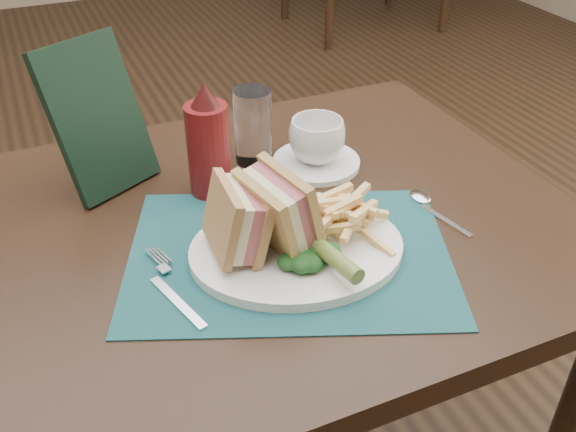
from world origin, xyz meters
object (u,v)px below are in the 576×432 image
at_px(sandwich_half_a, 222,222).
at_px(sandwich_half_b, 267,214).
at_px(check_presenter, 97,118).
at_px(plate, 297,249).
at_px(drinking_glass, 253,126).
at_px(placemat, 289,254).
at_px(saucer, 316,162).
at_px(coffee_cup, 317,140).
at_px(ketchup_bottle, 208,140).
at_px(table_main, 278,380).

xyz_separation_m(sandwich_half_a, sandwich_half_b, (0.06, -0.01, 0.00)).
bearing_deg(check_presenter, plate, -83.68).
bearing_deg(drinking_glass, sandwich_half_b, -107.33).
xyz_separation_m(placemat, sandwich_half_b, (-0.03, 0.00, 0.07)).
height_order(placemat, saucer, saucer).
relative_size(coffee_cup, drinking_glass, 0.73).
xyz_separation_m(drinking_glass, check_presenter, (-0.25, 0.03, 0.05)).
relative_size(saucer, ketchup_bottle, 0.81).
bearing_deg(sandwich_half_b, saucer, 38.90).
bearing_deg(saucer, ketchup_bottle, -177.36).
distance_m(plate, sandwich_half_a, 0.12).
bearing_deg(ketchup_bottle, saucer, 2.64).
bearing_deg(sandwich_half_a, check_presenter, 113.56).
bearing_deg(coffee_cup, saucer, 0.00).
relative_size(sandwich_half_b, drinking_glass, 0.90).
height_order(plate, sandwich_half_b, sandwich_half_b).
distance_m(placemat, plate, 0.01).
relative_size(placemat, ketchup_bottle, 2.40).
distance_m(saucer, drinking_glass, 0.12).
relative_size(table_main, ketchup_bottle, 4.84).
distance_m(placemat, ketchup_bottle, 0.23).
bearing_deg(table_main, plate, -96.25).
height_order(table_main, saucer, saucer).
xyz_separation_m(table_main, drinking_glass, (0.03, 0.17, 0.44)).
bearing_deg(table_main, sandwich_half_a, -143.41).
xyz_separation_m(saucer, coffee_cup, (-0.00, 0.00, 0.04)).
bearing_deg(sandwich_half_b, plate, -21.59).
bearing_deg(table_main, check_presenter, 137.49).
bearing_deg(sandwich_half_a, table_main, 39.41).
height_order(placemat, drinking_glass, drinking_glass).
bearing_deg(table_main, coffee_cup, 42.37).
height_order(plate, saucer, plate).
bearing_deg(plate, placemat, 172.74).
relative_size(plate, drinking_glass, 2.31).
height_order(saucer, check_presenter, check_presenter).
bearing_deg(saucer, placemat, -124.22).
distance_m(sandwich_half_a, coffee_cup, 0.30).
relative_size(plate, check_presenter, 1.24).
distance_m(saucer, check_presenter, 0.37).
bearing_deg(plate, sandwich_half_a, 179.05).
xyz_separation_m(drinking_glass, ketchup_bottle, (-0.10, -0.07, 0.03)).
distance_m(table_main, coffee_cup, 0.45).
bearing_deg(sandwich_half_a, saucer, 42.59).
xyz_separation_m(placemat, plate, (0.01, -0.00, 0.01)).
bearing_deg(sandwich_half_b, sandwich_half_a, 155.42).
height_order(sandwich_half_a, drinking_glass, drinking_glass).
xyz_separation_m(sandwich_half_a, check_presenter, (-0.11, 0.28, 0.05)).
xyz_separation_m(coffee_cup, drinking_glass, (-0.09, 0.06, 0.02)).
relative_size(placemat, sandwich_half_a, 4.23).
distance_m(sandwich_half_a, saucer, 0.31).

